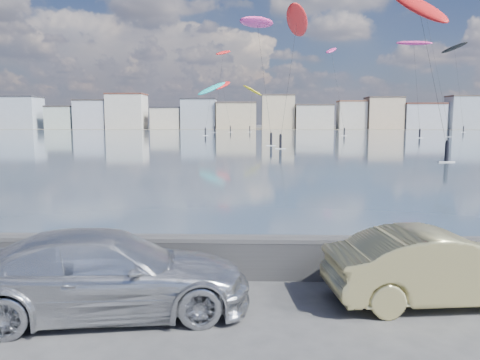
% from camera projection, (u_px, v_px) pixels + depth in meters
% --- Properties ---
extents(ground, '(700.00, 700.00, 0.00)m').
position_uv_depth(ground, '(178.00, 328.00, 8.46)').
color(ground, '#333335').
rests_on(ground, ground).
extents(bay_water, '(500.00, 177.00, 0.00)m').
position_uv_depth(bay_water, '(248.00, 138.00, 99.17)').
color(bay_water, '#32435D').
rests_on(bay_water, ground).
extents(far_shore_strip, '(500.00, 60.00, 0.00)m').
position_uv_depth(far_shore_strip, '(251.00, 129.00, 206.74)').
color(far_shore_strip, '#4C473D').
rests_on(far_shore_strip, ground).
extents(seawall, '(400.00, 0.36, 1.08)m').
position_uv_depth(seawall, '(196.00, 255.00, 11.07)').
color(seawall, '#28282B').
rests_on(seawall, ground).
extents(far_buildings, '(240.79, 13.26, 14.60)m').
position_uv_depth(far_buildings, '(254.00, 114.00, 192.05)').
color(far_buildings, '#9EA8B7').
rests_on(far_buildings, ground).
extents(car_silver, '(5.82, 3.13, 1.60)m').
position_uv_depth(car_silver, '(107.00, 273.00, 9.05)').
color(car_silver, silver).
rests_on(car_silver, ground).
extents(car_champagne, '(4.77, 2.15, 1.52)m').
position_uv_depth(car_champagne, '(440.00, 267.00, 9.57)').
color(car_champagne, tan).
rests_on(car_champagne, ground).
extents(kitesurfer_2, '(7.42, 18.18, 17.53)m').
position_uv_depth(kitesurfer_2, '(222.00, 86.00, 156.38)').
color(kitesurfer_2, red).
rests_on(kitesurfer_2, ground).
extents(kitesurfer_7, '(6.07, 17.76, 26.61)m').
position_uv_depth(kitesurfer_7, '(223.00, 54.00, 148.63)').
color(kitesurfer_7, red).
rests_on(kitesurfer_7, ground).
extents(kitesurfer_9, '(8.55, 18.52, 14.73)m').
position_uv_depth(kitesurfer_9, '(211.00, 89.00, 126.20)').
color(kitesurfer_9, '#19BFBF').
rests_on(kitesurfer_9, ground).
extents(kitesurfer_10, '(5.01, 16.94, 23.22)m').
position_uv_depth(kitesurfer_10, '(331.00, 52.00, 120.73)').
color(kitesurfer_10, '#E5338C').
rests_on(kitesurfer_10, ground).
extents(kitesurfer_13, '(6.67, 19.46, 20.17)m').
position_uv_depth(kitesurfer_13, '(419.00, 8.00, 54.27)').
color(kitesurfer_13, red).
rests_on(kitesurfer_13, ground).
extents(kitesurfer_14, '(7.63, 14.21, 20.59)m').
position_uv_depth(kitesurfer_14, '(257.00, 23.00, 74.29)').
color(kitesurfer_14, '#E5338C').
rests_on(kitesurfer_14, ground).
extents(kitesurfer_15, '(8.80, 18.59, 30.10)m').
position_uv_depth(kitesurfer_15, '(455.00, 49.00, 155.83)').
color(kitesurfer_15, black).
rests_on(kitesurfer_15, ground).
extents(kitesurfer_16, '(7.58, 17.74, 16.36)m').
position_uv_depth(kitesurfer_16, '(252.00, 91.00, 159.65)').
color(kitesurfer_16, yellow).
rests_on(kitesurfer_16, ground).
extents(kitesurfer_18, '(8.13, 16.33, 22.58)m').
position_uv_depth(kitesurfer_18, '(414.00, 44.00, 106.82)').
color(kitesurfer_18, '#E5338C').
rests_on(kitesurfer_18, ground).
extents(kitesurfer_19, '(6.33, 18.18, 20.88)m').
position_uv_depth(kitesurfer_19, '(297.00, 22.00, 70.78)').
color(kitesurfer_19, red).
rests_on(kitesurfer_19, ground).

